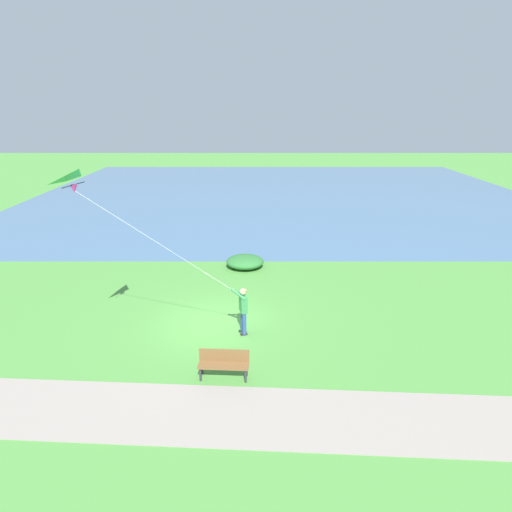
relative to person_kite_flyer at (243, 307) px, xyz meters
The scene contains 7 objects.
ground_plane 1.68m from the person_kite_flyer, 124.07° to the right, with size 120.00×120.00×0.00m, color #4C8E3D.
lake_water 25.64m from the person_kite_flyer, behind, with size 36.00×44.00×0.01m, color #476B8E.
walkway_path 4.58m from the person_kite_flyer, 11.79° to the left, with size 2.40×32.00×0.02m, color gray.
person_kite_flyer is the anchor object (origin of this frame).
flying_kite 6.58m from the person_kite_flyer, 73.02° to the right, with size 1.91×4.54×4.18m.
park_bench_near_walkway 2.71m from the person_kite_flyer, 10.62° to the right, with size 0.53×1.52×0.88m.
lakeside_shrub 6.63m from the person_kite_flyer, behind, with size 1.73×1.87×0.62m, color #2D7033.
Camera 1 is at (14.35, 1.56, 7.73)m, focal length 30.25 mm.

